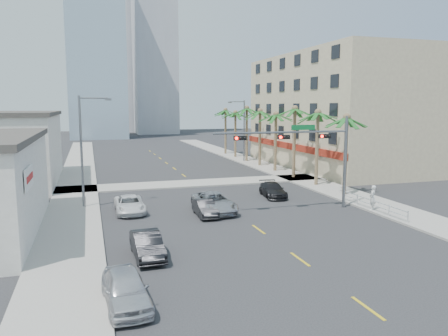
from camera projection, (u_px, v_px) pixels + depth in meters
The scene contains 28 objects.
ground at pixel (284, 248), 25.35m from camera, with size 260.00×260.00×0.00m, color #262628.
sidewalk_right at pixel (306, 181), 47.77m from camera, with size 4.00×120.00×0.15m, color gray.
sidewalk_left at pixel (76, 194), 40.74m from camera, with size 4.00×120.00×0.15m, color gray.
sidewalk_cross at pixel (196, 183), 46.14m from camera, with size 80.00×4.00×0.15m, color gray.
building_right at pixel (339, 111), 59.11m from camera, with size 15.25×28.00×15.00m.
building_left_far at pixel (0, 150), 45.61m from camera, with size 11.00×18.00×7.20m, color beige.
tower_far_left at pixel (96, 42), 109.47m from camera, with size 14.00×14.00×48.00m, color #99B2C6.
tower_far_right at pixel (154, 31), 127.79m from camera, with size 12.00×12.00×60.00m, color #ADADB2.
tower_far_center at pixel (111, 66), 139.73m from camera, with size 16.00×16.00×42.00m, color #ADADB2.
traffic_signal_mast at pixel (310, 146), 33.85m from camera, with size 11.12×0.54×7.20m.
palm_tree_0 at pixel (347, 118), 39.10m from camera, with size 4.80×4.80×7.80m.
palm_tree_1 at pixel (318, 114), 43.97m from camera, with size 4.80×4.80×8.16m.
palm_tree_2 at pixel (295, 110), 48.84m from camera, with size 4.80×4.80×8.52m.
palm_tree_3 at pixel (276, 115), 53.85m from camera, with size 4.80×4.80×7.80m.
palm_tree_4 at pixel (260, 112), 58.72m from camera, with size 4.80×4.80×8.16m.
palm_tree_5 at pixel (247, 109), 63.59m from camera, with size 4.80×4.80×8.52m.
palm_tree_6 at pixel (235, 113), 68.61m from camera, with size 4.80×4.80×7.80m.
palm_tree_7 at pixel (226, 111), 73.47m from camera, with size 4.80×4.80×8.16m.
streetlight_left at pixel (84, 146), 34.66m from camera, with size 2.55×0.25×9.00m.
streetlight_right at pixel (243, 128), 63.80m from camera, with size 2.55×0.25×9.00m.
guardrail at pixel (372, 203), 33.95m from camera, with size 0.08×8.08×1.00m.
car_parked_near at pixel (126, 289), 17.88m from camera, with size 1.73×4.31×1.47m, color silver.
car_parked_mid at pixel (147, 245), 23.71m from camera, with size 1.47×4.20×1.38m, color black.
car_parked_far at pixel (130, 204), 33.63m from camera, with size 2.16×4.69×1.30m, color white.
car_lane_left at pixel (205, 208), 32.62m from camera, with size 1.30×3.72×1.23m, color black.
car_lane_center at pixel (214, 202), 33.86m from camera, with size 2.51×5.44×1.51m, color #B2B3B7.
car_lane_right at pixel (273, 190), 39.52m from camera, with size 1.80×4.43×1.28m, color black.
pedestrian at pixel (372, 198), 33.91m from camera, with size 0.70×0.46×1.93m, color silver.
Camera 1 is at (-10.58, -22.31, 8.17)m, focal length 35.00 mm.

